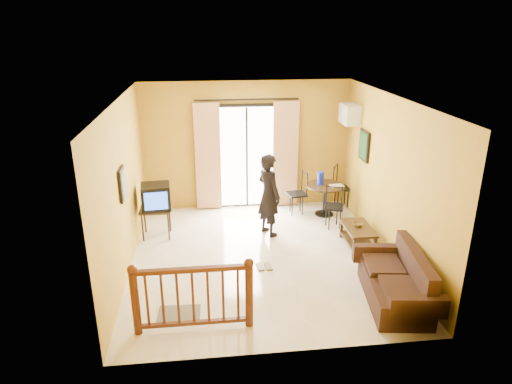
{
  "coord_description": "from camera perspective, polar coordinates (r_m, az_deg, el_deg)",
  "views": [
    {
      "loc": [
        -0.92,
        -7.14,
        3.92
      ],
      "look_at": [
        -0.06,
        0.2,
        1.17
      ],
      "focal_mm": 32.0,
      "sensor_mm": 36.0,
      "label": 1
    }
  ],
  "objects": [
    {
      "name": "dining_chairs",
      "position": [
        10.02,
        8.39,
        -2.87
      ],
      "size": [
        1.6,
        1.63,
        0.95
      ],
      "color": "black",
      "rests_on": "ground"
    },
    {
      "name": "botanical_print",
      "position": [
        9.29,
        13.34,
        5.68
      ],
      "size": [
        0.05,
        0.5,
        0.6
      ],
      "color": "black",
      "rests_on": "room_shell"
    },
    {
      "name": "room_shell",
      "position": [
        7.53,
        0.64,
        3.27
      ],
      "size": [
        5.0,
        5.0,
        5.0
      ],
      "color": "white",
      "rests_on": "ground"
    },
    {
      "name": "stair_balustrade",
      "position": [
        6.23,
        -7.91,
        -12.45
      ],
      "size": [
        1.63,
        0.13,
        1.04
      ],
      "color": "#471E0F",
      "rests_on": "ground"
    },
    {
      "name": "standing_person",
      "position": [
        8.77,
        1.6,
        -0.37
      ],
      "size": [
        0.63,
        0.71,
        1.63
      ],
      "primitive_type": "imported",
      "rotation": [
        0.0,
        0.0,
        2.08
      ],
      "color": "black",
      "rests_on": "ground"
    },
    {
      "name": "picture_left",
      "position": [
        7.45,
        -16.33,
        0.98
      ],
      "size": [
        0.05,
        0.42,
        0.52
      ],
      "color": "black",
      "rests_on": "room_shell"
    },
    {
      "name": "doormat",
      "position": [
        6.85,
        -9.57,
        -14.75
      ],
      "size": [
        0.62,
        0.43,
        0.02
      ],
      "primitive_type": "cube",
      "rotation": [
        0.0,
        0.0,
        -0.04
      ],
      "color": "#5A5448",
      "rests_on": "ground"
    },
    {
      "name": "air_conditioner",
      "position": [
        9.74,
        11.61,
        9.5
      ],
      "size": [
        0.31,
        0.6,
        0.4
      ],
      "color": "white",
      "rests_on": "room_shell"
    },
    {
      "name": "tv_table",
      "position": [
        8.98,
        -12.44,
        -2.45
      ],
      "size": [
        0.58,
        0.49,
        0.59
      ],
      "color": "black",
      "rests_on": "ground"
    },
    {
      "name": "dining_table",
      "position": [
        9.86,
        8.65,
        0.08
      ],
      "size": [
        0.82,
        0.82,
        0.68
      ],
      "color": "black",
      "rests_on": "ground"
    },
    {
      "name": "balcony_door",
      "position": [
        10.0,
        -1.15,
        4.51
      ],
      "size": [
        2.25,
        0.14,
        2.46
      ],
      "color": "black",
      "rests_on": "ground"
    },
    {
      "name": "serving_tray",
      "position": [
        9.78,
        10.05,
        0.78
      ],
      "size": [
        0.3,
        0.21,
        0.02
      ],
      "primitive_type": "cube",
      "rotation": [
        0.0,
        0.0,
        0.13
      ],
      "color": "silver",
      "rests_on": "dining_table"
    },
    {
      "name": "television",
      "position": [
        8.86,
        -12.4,
        -0.56
      ],
      "size": [
        0.57,
        0.53,
        0.48
      ],
      "rotation": [
        0.0,
        0.0,
        0.09
      ],
      "color": "black",
      "rests_on": "tv_table"
    },
    {
      "name": "sofa",
      "position": [
        7.2,
        17.31,
        -10.83
      ],
      "size": [
        0.98,
        1.76,
        0.8
      ],
      "rotation": [
        0.0,
        0.0,
        -0.14
      ],
      "color": "black",
      "rests_on": "ground"
    },
    {
      "name": "bowl",
      "position": [
        8.66,
        12.62,
        -4.0
      ],
      "size": [
        0.2,
        0.2,
        0.06
      ],
      "primitive_type": "imported",
      "rotation": [
        0.0,
        0.0,
        0.11
      ],
      "color": "brown",
      "rests_on": "coffee_table"
    },
    {
      "name": "coffee_table",
      "position": [
        8.7,
        12.61,
        -5.04
      ],
      "size": [
        0.48,
        0.87,
        0.39
      ],
      "color": "black",
      "rests_on": "ground"
    },
    {
      "name": "ground",
      "position": [
        8.2,
        0.59,
        -8.18
      ],
      "size": [
        5.0,
        5.0,
        0.0
      ],
      "primitive_type": "plane",
      "color": "beige",
      "rests_on": "ground"
    },
    {
      "name": "sandals",
      "position": [
        7.88,
        1.03,
        -9.32
      ],
      "size": [
        0.26,
        0.26,
        0.03
      ],
      "color": "brown",
      "rests_on": "ground"
    },
    {
      "name": "water_jug",
      "position": [
        9.81,
        8.07,
        1.73
      ],
      "size": [
        0.15,
        0.15,
        0.27
      ],
      "primitive_type": "cylinder",
      "color": "#1321B2",
      "rests_on": "dining_table"
    }
  ]
}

